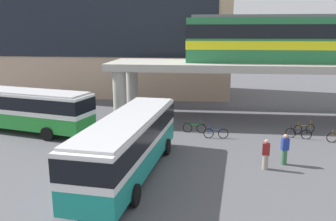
# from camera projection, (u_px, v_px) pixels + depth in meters

# --- Properties ---
(ground_plane) EXTENTS (120.00, 120.00, 0.00)m
(ground_plane) POSITION_uv_depth(u_px,v_px,m) (135.00, 135.00, 25.30)
(ground_plane) COLOR #515156
(station_building) EXTENTS (29.64, 10.22, 17.62)m
(station_building) POSITION_uv_depth(u_px,v_px,m) (107.00, 20.00, 41.52)
(station_building) COLOR tan
(station_building) RESTS_ON ground_plane
(elevated_platform) EXTENTS (30.65, 6.40, 4.96)m
(elevated_platform) POSITION_uv_depth(u_px,v_px,m) (291.00, 71.00, 28.47)
(elevated_platform) COLOR #ADA89E
(elevated_platform) RESTS_ON ground_plane
(train) EXTENTS (19.93, 2.96, 3.84)m
(train) POSITION_uv_depth(u_px,v_px,m) (309.00, 39.00, 27.74)
(train) COLOR #26723F
(train) RESTS_ON elevated_platform
(bus_main) EXTENTS (3.64, 11.24, 3.22)m
(bus_main) POSITION_uv_depth(u_px,v_px,m) (129.00, 140.00, 17.75)
(bus_main) COLOR teal
(bus_main) RESTS_ON ground_plane
(bus_secondary) EXTENTS (11.33, 5.09, 3.22)m
(bus_secondary) POSITION_uv_depth(u_px,v_px,m) (23.00, 106.00, 25.65)
(bus_secondary) COLOR #268C33
(bus_secondary) RESTS_ON ground_plane
(bicycle_green) EXTENTS (1.79, 0.17, 1.04)m
(bicycle_green) POSITION_uv_depth(u_px,v_px,m) (194.00, 128.00, 25.82)
(bicycle_green) COLOR black
(bicycle_green) RESTS_ON ground_plane
(bicycle_black) EXTENTS (1.74, 0.56, 1.04)m
(bicycle_black) POSITION_uv_depth(u_px,v_px,m) (298.00, 133.00, 24.41)
(bicycle_black) COLOR black
(bicycle_black) RESTS_ON ground_plane
(bicycle_orange) EXTENTS (1.71, 0.65, 1.04)m
(bicycle_orange) POSITION_uv_depth(u_px,v_px,m) (304.00, 129.00, 25.55)
(bicycle_orange) COLOR black
(bicycle_orange) RESTS_ON ground_plane
(bicycle_silver) EXTENTS (1.78, 0.35, 1.04)m
(bicycle_silver) POSITION_uv_depth(u_px,v_px,m) (161.00, 124.00, 26.90)
(bicycle_silver) COLOR black
(bicycle_silver) RESTS_ON ground_plane
(bicycle_blue) EXTENTS (1.79, 0.15, 1.04)m
(bicycle_blue) POSITION_uv_depth(u_px,v_px,m) (216.00, 133.00, 24.46)
(bicycle_blue) COLOR black
(bicycle_blue) RESTS_ON ground_plane
(pedestrian_walking_across) EXTENTS (0.46, 0.36, 1.81)m
(pedestrian_walking_across) POSITION_uv_depth(u_px,v_px,m) (285.00, 150.00, 19.49)
(pedestrian_walking_across) COLOR #33663F
(pedestrian_walking_across) RESTS_ON ground_plane
(pedestrian_waiting_near_stop) EXTENTS (0.44, 0.32, 1.72)m
(pedestrian_waiting_near_stop) POSITION_uv_depth(u_px,v_px,m) (266.00, 155.00, 18.83)
(pedestrian_waiting_near_stop) COLOR gray
(pedestrian_waiting_near_stop) RESTS_ON ground_plane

